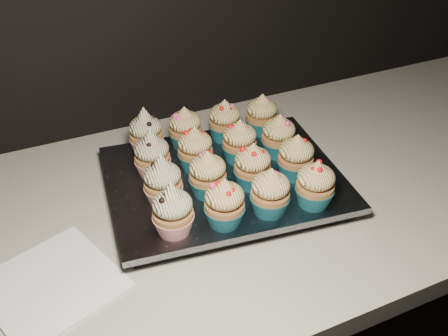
% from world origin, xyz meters
% --- Properties ---
extents(worktop, '(2.44, 0.64, 0.04)m').
position_xyz_m(worktop, '(0.00, 1.70, 0.88)').
color(worktop, silver).
rests_on(worktop, cabinet).
extents(napkin, '(0.22, 0.22, 0.00)m').
position_xyz_m(napkin, '(-0.19, 1.61, 0.90)').
color(napkin, white).
rests_on(napkin, worktop).
extents(baking_tray, '(0.40, 0.33, 0.02)m').
position_xyz_m(baking_tray, '(0.13, 1.71, 0.91)').
color(baking_tray, black).
rests_on(baking_tray, worktop).
extents(foil_lining, '(0.44, 0.36, 0.01)m').
position_xyz_m(foil_lining, '(0.13, 1.71, 0.93)').
color(foil_lining, silver).
rests_on(foil_lining, baking_tray).
extents(cupcake_0, '(0.06, 0.06, 0.10)m').
position_xyz_m(cupcake_0, '(0.00, 1.61, 0.97)').
color(cupcake_0, '#AD1818').
rests_on(cupcake_0, foil_lining).
extents(cupcake_1, '(0.06, 0.06, 0.08)m').
position_xyz_m(cupcake_1, '(0.08, 1.59, 0.97)').
color(cupcake_1, '#175D6D').
rests_on(cupcake_1, foil_lining).
extents(cupcake_2, '(0.06, 0.06, 0.08)m').
position_xyz_m(cupcake_2, '(0.16, 1.59, 0.97)').
color(cupcake_2, '#175D6D').
rests_on(cupcake_2, foil_lining).
extents(cupcake_3, '(0.06, 0.06, 0.08)m').
position_xyz_m(cupcake_3, '(0.23, 1.58, 0.97)').
color(cupcake_3, '#175D6D').
rests_on(cupcake_3, foil_lining).
extents(cupcake_4, '(0.06, 0.06, 0.10)m').
position_xyz_m(cupcake_4, '(0.01, 1.68, 0.97)').
color(cupcake_4, '#AD1818').
rests_on(cupcake_4, foil_lining).
extents(cupcake_5, '(0.06, 0.06, 0.08)m').
position_xyz_m(cupcake_5, '(0.09, 1.67, 0.97)').
color(cupcake_5, '#175D6D').
rests_on(cupcake_5, foil_lining).
extents(cupcake_6, '(0.06, 0.06, 0.08)m').
position_xyz_m(cupcake_6, '(0.16, 1.66, 0.97)').
color(cupcake_6, '#175D6D').
rests_on(cupcake_6, foil_lining).
extents(cupcake_7, '(0.06, 0.06, 0.08)m').
position_xyz_m(cupcake_7, '(0.24, 1.66, 0.97)').
color(cupcake_7, '#175D6D').
rests_on(cupcake_7, foil_lining).
extents(cupcake_8, '(0.06, 0.06, 0.10)m').
position_xyz_m(cupcake_8, '(0.02, 1.76, 0.97)').
color(cupcake_8, '#AD1818').
rests_on(cupcake_8, foil_lining).
extents(cupcake_9, '(0.06, 0.06, 0.08)m').
position_xyz_m(cupcake_9, '(0.09, 1.75, 0.97)').
color(cupcake_9, '#175D6D').
rests_on(cupcake_9, foil_lining).
extents(cupcake_10, '(0.06, 0.06, 0.08)m').
position_xyz_m(cupcake_10, '(0.18, 1.74, 0.97)').
color(cupcake_10, '#175D6D').
rests_on(cupcake_10, foil_lining).
extents(cupcake_11, '(0.06, 0.06, 0.08)m').
position_xyz_m(cupcake_11, '(0.25, 1.73, 0.97)').
color(cupcake_11, '#175D6D').
rests_on(cupcake_11, foil_lining).
extents(cupcake_12, '(0.06, 0.06, 0.10)m').
position_xyz_m(cupcake_12, '(0.03, 1.84, 0.97)').
color(cupcake_12, '#AD1818').
rests_on(cupcake_12, foil_lining).
extents(cupcake_13, '(0.06, 0.06, 0.08)m').
position_xyz_m(cupcake_13, '(0.10, 1.83, 0.97)').
color(cupcake_13, '#175D6D').
rests_on(cupcake_13, foil_lining).
extents(cupcake_14, '(0.06, 0.06, 0.08)m').
position_xyz_m(cupcake_14, '(0.18, 1.82, 0.97)').
color(cupcake_14, '#175D6D').
rests_on(cupcake_14, foil_lining).
extents(cupcake_15, '(0.06, 0.06, 0.08)m').
position_xyz_m(cupcake_15, '(0.26, 1.81, 0.97)').
color(cupcake_15, '#175D6D').
rests_on(cupcake_15, foil_lining).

